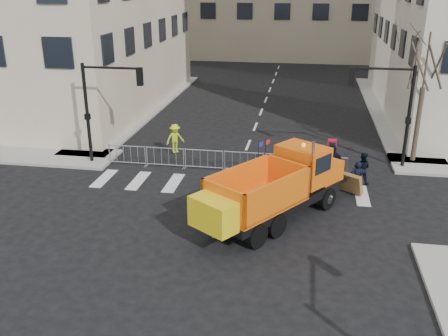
% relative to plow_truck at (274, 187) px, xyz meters
% --- Properties ---
extents(ground, '(120.00, 120.00, 0.00)m').
position_rel_plow_truck_xyz_m(ground, '(-2.22, -2.26, -1.50)').
color(ground, black).
rests_on(ground, ground).
extents(sidewalk_back, '(64.00, 5.00, 0.15)m').
position_rel_plow_truck_xyz_m(sidewalk_back, '(-2.22, 6.24, -1.43)').
color(sidewalk_back, gray).
rests_on(sidewalk_back, ground).
extents(traffic_light_left, '(0.18, 0.18, 5.40)m').
position_rel_plow_truck_xyz_m(traffic_light_left, '(-10.22, 5.24, 1.20)').
color(traffic_light_left, black).
rests_on(traffic_light_left, ground).
extents(traffic_light_right, '(0.18, 0.18, 5.40)m').
position_rel_plow_truck_xyz_m(traffic_light_right, '(6.28, 7.24, 1.20)').
color(traffic_light_right, black).
rests_on(traffic_light_right, ground).
extents(crowd_barriers, '(12.60, 0.60, 1.10)m').
position_rel_plow_truck_xyz_m(crowd_barriers, '(-2.97, 5.34, -0.95)').
color(crowd_barriers, '#9EA0A5').
rests_on(crowd_barriers, ground).
extents(street_tree, '(3.00, 3.00, 7.50)m').
position_rel_plow_truck_xyz_m(street_tree, '(6.98, 8.24, 2.25)').
color(street_tree, '#382B21').
rests_on(street_tree, ground).
extents(plow_truck, '(6.88, 8.47, 3.38)m').
position_rel_plow_truck_xyz_m(plow_truck, '(0.00, 0.00, 0.00)').
color(plow_truck, black).
rests_on(plow_truck, ground).
extents(cop_a, '(0.66, 0.50, 1.64)m').
position_rel_plow_truck_xyz_m(cop_a, '(3.57, 3.29, -0.68)').
color(cop_a, black).
rests_on(cop_a, ground).
extents(cop_b, '(0.89, 0.75, 1.61)m').
position_rel_plow_truck_xyz_m(cop_b, '(3.94, 4.68, -0.70)').
color(cop_b, black).
rests_on(cop_b, ground).
extents(cop_c, '(1.25, 0.96, 1.98)m').
position_rel_plow_truck_xyz_m(cop_c, '(2.51, 4.50, -0.51)').
color(cop_c, black).
rests_on(cop_c, ground).
extents(worker, '(1.21, 1.14, 1.65)m').
position_rel_plow_truck_xyz_m(worker, '(-6.08, 7.32, -0.53)').
color(worker, '#BCD619').
rests_on(worker, sidewalk_back).
extents(newspaper_box, '(0.50, 0.46, 1.10)m').
position_rel_plow_truck_xyz_m(newspaper_box, '(2.60, 7.65, -0.80)').
color(newspaper_box, '#BA0E2B').
rests_on(newspaper_box, sidewalk_back).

